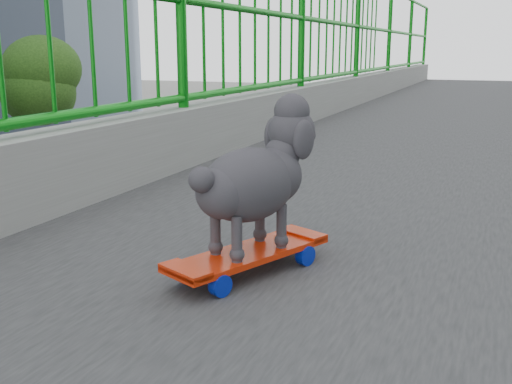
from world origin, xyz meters
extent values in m
cube|color=slate|center=(0.00, 9.00, 3.25)|extent=(1.20, 1.20, 6.50)
cylinder|color=#0E7E14|center=(-1.40, 10.00, 7.85)|extent=(0.06, 0.06, 1.10)
cylinder|color=black|center=(-25.90, 28.00, 1.38)|extent=(0.44, 0.44, 2.77)
ellipsoid|color=#1A3E10|center=(-25.90, 28.00, 4.63)|extent=(4.40, 4.40, 3.74)
cube|color=red|center=(-0.43, 0.60, 7.06)|extent=(0.33, 0.52, 0.02)
cube|color=#99999E|center=(-0.49, 0.46, 7.04)|extent=(0.09, 0.07, 0.02)
cylinder|color=#071EAA|center=(-0.55, 0.48, 7.03)|extent=(0.05, 0.06, 0.06)
sphere|color=yellow|center=(-0.55, 0.48, 7.03)|extent=(0.03, 0.03, 0.03)
cylinder|color=#071EAA|center=(-0.43, 0.43, 7.03)|extent=(0.05, 0.06, 0.06)
sphere|color=yellow|center=(-0.43, 0.43, 7.03)|extent=(0.03, 0.03, 0.03)
cube|color=#99999E|center=(-0.37, 0.75, 7.04)|extent=(0.09, 0.07, 0.02)
cylinder|color=#071EAA|center=(-0.42, 0.78, 7.03)|extent=(0.05, 0.06, 0.06)
sphere|color=yellow|center=(-0.42, 0.78, 7.03)|extent=(0.03, 0.03, 0.03)
cylinder|color=#071EAA|center=(-0.31, 0.73, 7.03)|extent=(0.05, 0.06, 0.06)
sphere|color=yellow|center=(-0.31, 0.73, 7.03)|extent=(0.03, 0.03, 0.03)
ellipsoid|color=#2F2C32|center=(-0.43, 0.60, 7.25)|extent=(0.29, 0.34, 0.20)
sphere|color=#2F2C32|center=(-0.36, 0.76, 7.38)|extent=(0.13, 0.13, 0.13)
sphere|color=black|center=(-0.33, 0.84, 7.36)|extent=(0.02, 0.02, 0.02)
sphere|color=#2F2C32|center=(-0.49, 0.46, 7.29)|extent=(0.07, 0.07, 0.07)
cylinder|color=#2F2C32|center=(-0.43, 0.70, 7.13)|extent=(0.03, 0.03, 0.12)
cylinder|color=#2F2C32|center=(-0.36, 0.66, 7.13)|extent=(0.03, 0.03, 0.12)
cylinder|color=#2F2C32|center=(-0.50, 0.55, 7.13)|extent=(0.03, 0.03, 0.12)
cylinder|color=#2F2C32|center=(-0.42, 0.51, 7.13)|extent=(0.03, 0.03, 0.12)
camera|label=1|loc=(0.18, -0.83, 7.60)|focal=42.00mm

